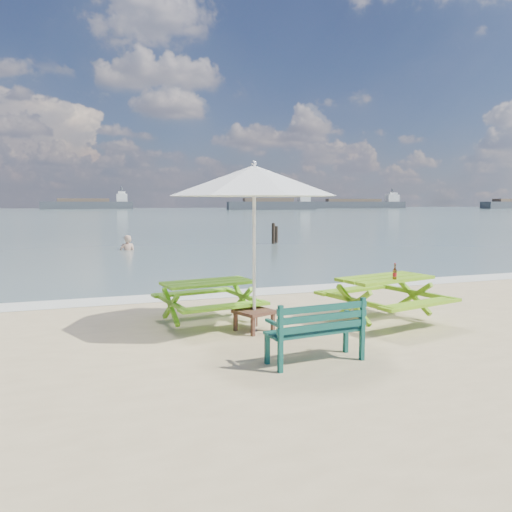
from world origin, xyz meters
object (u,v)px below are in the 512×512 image
object	(u,v)px
patio_umbrella	(254,181)
beer_bottle	(395,274)
picnic_table_right	(385,300)
picnic_table_left	(208,303)
swimmer	(128,256)
side_table	(254,320)
park_bench	(315,343)

from	to	relation	value
patio_umbrella	beer_bottle	distance (m)	2.73
picnic_table_right	beer_bottle	distance (m)	0.56
beer_bottle	picnic_table_right	bearing A→B (deg)	86.56
picnic_table_left	swimmer	xyz separation A→B (m)	(-0.17, 13.45, -0.59)
picnic_table_right	swimmer	bearing A→B (deg)	101.77
picnic_table_right	side_table	size ratio (longest dim) A/B	3.11
side_table	picnic_table_right	bearing A→B (deg)	-3.95
picnic_table_left	swimmer	world-z (taller)	picnic_table_left
patio_umbrella	beer_bottle	xyz separation A→B (m)	(2.25, -0.44, -1.48)
picnic_table_left	beer_bottle	world-z (taller)	beer_bottle
picnic_table_left	beer_bottle	xyz separation A→B (m)	(2.80, -1.21, 0.52)
picnic_table_left	side_table	size ratio (longest dim) A/B	2.72
patio_umbrella	swimmer	bearing A→B (deg)	92.93
picnic_table_right	beer_bottle	size ratio (longest dim) A/B	8.16
picnic_table_right	swimmer	xyz separation A→B (m)	(-2.99, 14.37, -0.62)
park_bench	swimmer	xyz separation A→B (m)	(-0.96, 15.89, -0.49)
side_table	swimmer	distance (m)	14.24
picnic_table_left	patio_umbrella	distance (m)	2.21
picnic_table_left	patio_umbrella	bearing A→B (deg)	-54.07
picnic_table_left	picnic_table_right	bearing A→B (deg)	-18.09
park_bench	patio_umbrella	size ratio (longest dim) A/B	0.38
side_table	patio_umbrella	bearing A→B (deg)	104.04
picnic_table_right	park_bench	world-z (taller)	park_bench
park_bench	swimmer	size ratio (longest dim) A/B	0.72
picnic_table_right	patio_umbrella	xyz separation A→B (m)	(-2.27, 0.16, 1.96)
side_table	park_bench	bearing A→B (deg)	-82.00
patio_umbrella	beer_bottle	world-z (taller)	patio_umbrella
park_bench	picnic_table_left	bearing A→B (deg)	107.94
patio_umbrella	swimmer	xyz separation A→B (m)	(-0.73, 14.21, -2.59)
picnic_table_left	picnic_table_right	size ratio (longest dim) A/B	0.88
picnic_table_left	park_bench	size ratio (longest dim) A/B	1.42
picnic_table_right	park_bench	bearing A→B (deg)	-143.22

